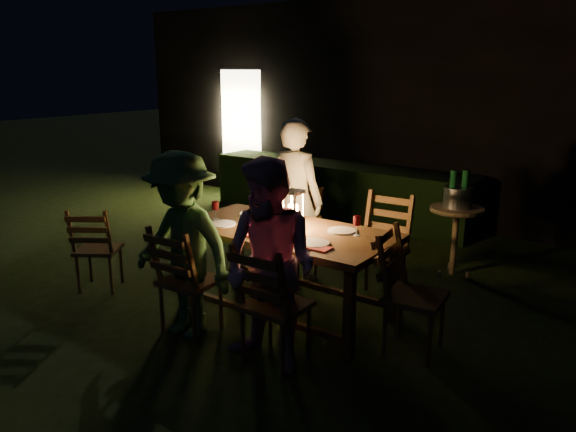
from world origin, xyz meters
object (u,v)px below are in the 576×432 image
Objects in this scene: chair_near_right at (274,325)px; chair_far_right at (378,268)px; lantern at (293,211)px; bottle_bucket_a at (452,193)px; dining_table at (285,238)px; ice_bucket at (458,197)px; bottle_table at (263,210)px; chair_spare at (99,263)px; chair_far_left at (293,251)px; chair_near_left at (190,299)px; side_table at (456,215)px; chair_end at (412,315)px; person_house_side at (296,200)px; person_opp_right at (270,266)px; person_opp_left at (182,246)px; bottle_bucket_b at (464,193)px.

chair_near_right is 1.55m from chair_far_right.
lantern is 1.96m from bottle_bucket_a.
dining_table is 0.99m from chair_near_right.
lantern is 1.17× the size of ice_bucket.
chair_spare is at bearing -157.69° from bottle_table.
lantern is at bearing 11.19° from bottle_table.
chair_spare is at bearing 27.88° from chair_far_right.
dining_table is 1.94× the size of chair_far_left.
bottle_table is 0.88× the size of bottle_bucket_a.
chair_near_left is 2.99m from side_table.
chair_far_left is 1.00× the size of chair_end.
bottle_bucket_a is (0.76, 1.80, -0.05)m from lantern.
person_house_side is at bearing 124.72° from lantern.
dining_table reaches higher than side_table.
chair_near_right is 2.70m from bottle_bucket_a.
chair_far_right is at bearing 86.43° from person_opp_right.
bottle_table is at bearing -168.81° from lantern.
ice_bucket is (0.00, 0.00, 0.20)m from side_table.
person_house_side is at bearing 118.76° from dining_table.
chair_end reaches higher than ice_bucket.
chair_end is at bearing 22.16° from chair_near_left.
person_opp_right reaches higher than chair_far_right.
bottle_bucket_a reaches higher than chair_end.
lantern is at bearing -113.63° from side_table.
ice_bucket reaches higher than chair_spare.
chair_end is 1.61m from bottle_table.
person_opp_left reaches higher than chair_far_right.
side_table is (2.73, 2.57, 0.39)m from chair_spare.
person_opp_left is 1.02m from lantern.
person_house_side reaches higher than person_opp_right.
bottle_bucket_a is (-0.05, -0.04, 0.25)m from side_table.
person_opp_left is at bearing 90.00° from person_house_side.
person_opp_right is 4.99× the size of bottle_bucket_a.
chair_near_left is 1.84m from chair_far_right.
chair_end is at bearing 152.53° from chair_far_left.
chair_near_left is at bearing 55.33° from chair_far_right.
bottle_bucket_b is (0.43, 2.74, 0.12)m from person_opp_right.
chair_near_right is 1.34× the size of side_table.
chair_near_right is 1.79m from chair_far_left.
bottle_bucket_b is at bearing 79.35° from person_opp_right.
bottle_bucket_a is (0.81, 1.86, 0.19)m from dining_table.
chair_near_right reaches higher than ice_bucket.
person_opp_right is 2.73m from ice_bucket.
ice_bucket is at bearing -110.06° from chair_far_right.
bottle_bucket_b is at bearing 38.66° from bottle_bucket_a.
person_house_side is 0.85m from bottle_table.
side_table is at bearing 80.25° from person_opp_right.
bottle_bucket_b reaches higher than dining_table.
chair_near_left is at bearing -120.23° from dining_table.
chair_far_left is 0.95× the size of chair_far_right.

